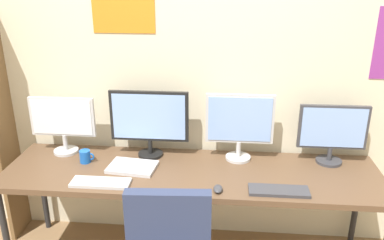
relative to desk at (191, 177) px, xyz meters
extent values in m
cube|color=beige|center=(0.00, 0.42, 0.61)|extent=(4.96, 0.10, 2.60)
cube|color=brown|center=(0.00, 0.00, 0.03)|extent=(2.56, 0.68, 0.04)
cylinder|color=#262628|center=(-1.23, -0.29, -0.34)|extent=(0.04, 0.04, 0.70)
cylinder|color=#262628|center=(-1.23, 0.29, -0.34)|extent=(0.04, 0.04, 0.70)
cylinder|color=#262628|center=(1.23, 0.29, -0.34)|extent=(0.04, 0.04, 0.70)
cube|color=brown|center=(-1.43, 0.23, 0.18)|extent=(0.03, 0.28, 1.75)
cube|color=navy|center=(-0.06, -0.70, 0.06)|extent=(0.44, 0.10, 0.48)
cylinder|color=silver|center=(-0.96, 0.21, 0.06)|extent=(0.18, 0.18, 0.02)
cylinder|color=silver|center=(-0.96, 0.21, 0.13)|extent=(0.03, 0.03, 0.12)
cube|color=silver|center=(-0.96, 0.21, 0.33)|extent=(0.48, 0.03, 0.29)
cube|color=white|center=(-0.96, 0.20, 0.33)|extent=(0.44, 0.01, 0.26)
cylinder|color=black|center=(-0.32, 0.21, 0.06)|extent=(0.18, 0.18, 0.02)
cylinder|color=black|center=(-0.32, 0.21, 0.12)|extent=(0.03, 0.03, 0.10)
cube|color=black|center=(-0.32, 0.21, 0.35)|extent=(0.56, 0.03, 0.37)
cube|color=#8CB2F2|center=(-0.32, 0.20, 0.35)|extent=(0.52, 0.01, 0.33)
cylinder|color=silver|center=(0.32, 0.21, 0.06)|extent=(0.18, 0.18, 0.02)
cylinder|color=silver|center=(0.32, 0.21, 0.12)|extent=(0.03, 0.03, 0.11)
cube|color=silver|center=(0.32, 0.21, 0.35)|extent=(0.47, 0.03, 0.35)
cube|color=#8CB2F2|center=(0.32, 0.20, 0.35)|extent=(0.44, 0.01, 0.32)
cylinder|color=#38383D|center=(0.96, 0.21, 0.06)|extent=(0.18, 0.18, 0.02)
cylinder|color=#38383D|center=(0.96, 0.21, 0.11)|extent=(0.03, 0.03, 0.09)
cube|color=#38383D|center=(0.96, 0.21, 0.31)|extent=(0.47, 0.03, 0.31)
cube|color=#8CB2F2|center=(0.96, 0.20, 0.31)|extent=(0.43, 0.01, 0.28)
cube|color=silver|center=(-0.56, -0.23, 0.06)|extent=(0.38, 0.13, 0.02)
cube|color=#38383D|center=(0.56, -0.23, 0.06)|extent=(0.37, 0.13, 0.02)
ellipsoid|color=#38383D|center=(0.19, -0.25, 0.06)|extent=(0.06, 0.10, 0.03)
cube|color=silver|center=(-0.41, -0.01, 0.06)|extent=(0.34, 0.26, 0.02)
cylinder|color=blue|center=(-0.76, 0.06, 0.09)|extent=(0.08, 0.08, 0.09)
torus|color=blue|center=(-0.72, 0.06, 0.09)|extent=(0.06, 0.01, 0.06)
camera|label=1|loc=(0.22, -2.41, 1.34)|focal=37.42mm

